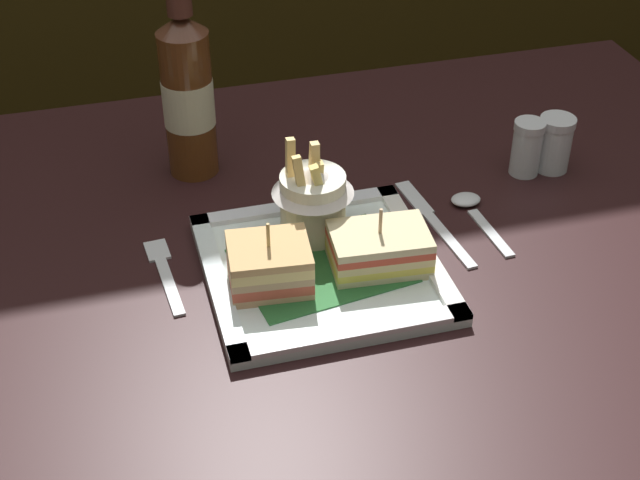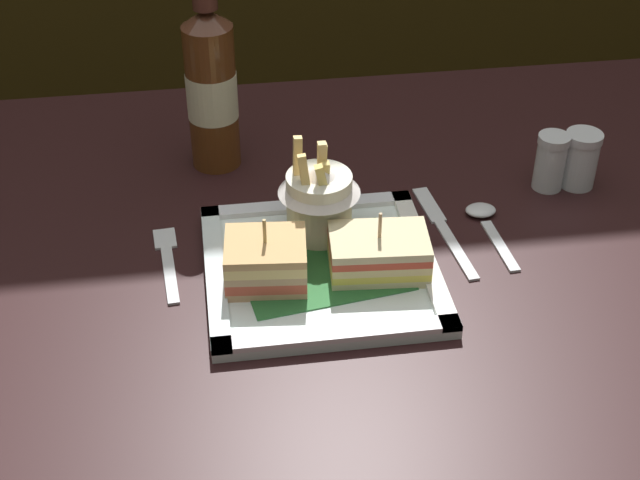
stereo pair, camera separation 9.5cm
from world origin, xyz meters
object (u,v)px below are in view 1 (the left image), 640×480
at_px(sandwich_half_right, 379,249).
at_px(salt_shaker, 526,151).
at_px(spoon, 472,208).
at_px(pepper_shaker, 554,147).
at_px(fork, 164,271).
at_px(fries_cup, 313,194).
at_px(sandwich_half_left, 269,265).
at_px(dining_table, 319,345).
at_px(knife, 431,219).
at_px(beer_bottle, 187,91).
at_px(square_plate, 321,269).

xyz_separation_m(sandwich_half_right, salt_shaker, (0.23, 0.14, -0.00)).
bearing_deg(spoon, sandwich_half_right, -150.10).
bearing_deg(pepper_shaker, spoon, -154.78).
bearing_deg(salt_shaker, fork, -169.77).
bearing_deg(sandwich_half_right, spoon, 29.90).
xyz_separation_m(sandwich_half_right, pepper_shaker, (0.27, 0.14, -0.00)).
relative_size(sandwich_half_right, fork, 0.80).
xyz_separation_m(salt_shaker, pepper_shaker, (0.04, 0.00, 0.00)).
bearing_deg(pepper_shaker, fries_cup, -168.03).
bearing_deg(spoon, pepper_shaker, 25.22).
height_order(fries_cup, spoon, fries_cup).
bearing_deg(sandwich_half_left, fork, 149.03).
xyz_separation_m(spoon, pepper_shaker, (0.13, 0.06, 0.03)).
bearing_deg(fries_cup, fork, -175.48).
relative_size(fries_cup, pepper_shaker, 1.66).
xyz_separation_m(dining_table, fork, (-0.16, 0.04, 0.11)).
relative_size(fries_cup, knife, 0.65).
xyz_separation_m(fries_cup, salt_shaker, (0.29, 0.07, -0.03)).
relative_size(sandwich_half_right, beer_bottle, 0.39).
bearing_deg(salt_shaker, sandwich_half_right, -148.74).
bearing_deg(square_plate, salt_shaker, 23.60).
bearing_deg(dining_table, beer_bottle, 112.65).
relative_size(fries_cup, spoon, 0.94).
bearing_deg(knife, pepper_shaker, 19.80).
distance_m(sandwich_half_right, pepper_shaker, 0.31).
xyz_separation_m(square_plate, sandwich_half_right, (0.06, -0.01, 0.02)).
xyz_separation_m(dining_table, pepper_shaker, (0.33, 0.12, 0.14)).
bearing_deg(beer_bottle, square_plate, -68.31).
distance_m(sandwich_half_right, salt_shaker, 0.27).
distance_m(sandwich_half_left, fork, 0.12).
bearing_deg(salt_shaker, sandwich_half_left, -157.94).
relative_size(spoon, salt_shaker, 1.77).
height_order(sandwich_half_right, fries_cup, fries_cup).
height_order(spoon, pepper_shaker, pepper_shaker).
bearing_deg(fries_cup, salt_shaker, 13.45).
bearing_deg(sandwich_half_right, fries_cup, 124.99).
bearing_deg(sandwich_half_right, knife, 40.69).
distance_m(square_plate, beer_bottle, 0.28).
bearing_deg(sandwich_half_right, sandwich_half_left, 180.00).
relative_size(square_plate, spoon, 1.94).
distance_m(beer_bottle, spoon, 0.36).
bearing_deg(salt_shaker, pepper_shaker, 0.00).
distance_m(knife, pepper_shaker, 0.19).
height_order(beer_bottle, fork, beer_bottle).
bearing_deg(knife, fork, -176.99).
bearing_deg(salt_shaker, dining_table, -158.23).
xyz_separation_m(knife, spoon, (0.05, 0.00, 0.00)).
xyz_separation_m(fork, knife, (0.31, 0.02, -0.00)).
bearing_deg(fries_cup, square_plate, -96.40).
relative_size(dining_table, salt_shaker, 17.04).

